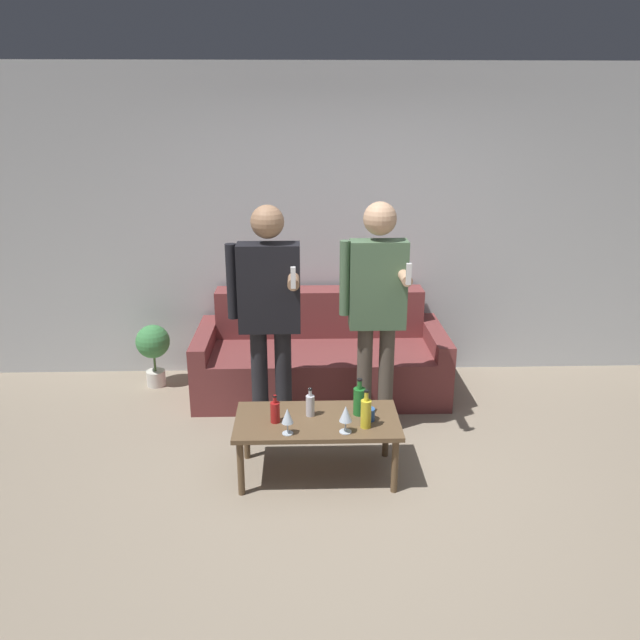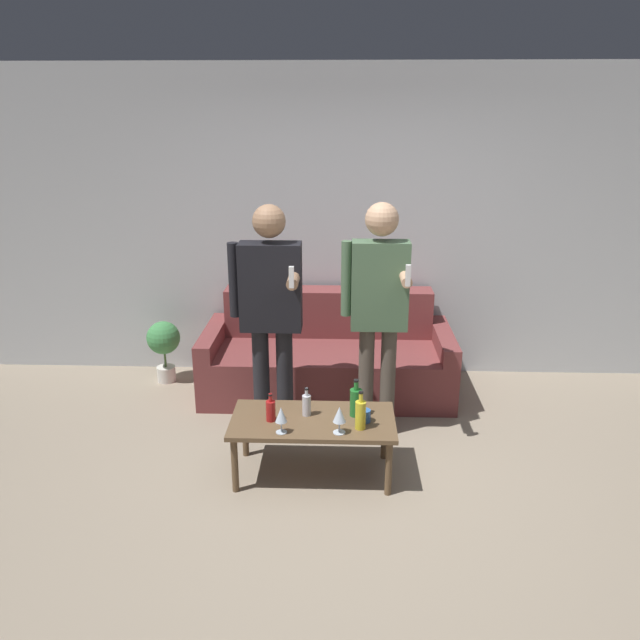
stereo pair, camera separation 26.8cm
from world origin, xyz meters
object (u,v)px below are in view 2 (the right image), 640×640
(bottle_orange, at_px, (307,404))
(person_standing_right, at_px, (379,301))
(coffee_table, at_px, (313,425))
(person_standing_left, at_px, (270,304))
(couch, at_px, (328,357))

(bottle_orange, height_order, person_standing_right, person_standing_right)
(coffee_table, xyz_separation_m, person_standing_left, (-0.33, 0.55, 0.65))
(coffee_table, bearing_deg, person_standing_left, 120.57)
(couch, height_order, bottle_orange, couch)
(couch, relative_size, person_standing_left, 1.22)
(couch, relative_size, bottle_orange, 10.73)
(couch, relative_size, person_standing_right, 1.21)
(coffee_table, xyz_separation_m, bottle_orange, (-0.04, 0.05, 0.12))
(person_standing_right, bearing_deg, bottle_orange, -132.67)
(bottle_orange, bearing_deg, person_standing_left, 119.51)
(couch, relative_size, coffee_table, 1.95)
(coffee_table, distance_m, person_standing_right, 0.99)
(bottle_orange, bearing_deg, couch, 85.31)
(bottle_orange, height_order, person_standing_left, person_standing_left)
(person_standing_left, xyz_separation_m, person_standing_right, (0.76, 0.03, 0.02))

